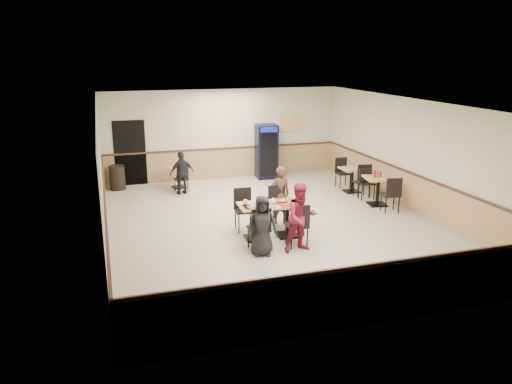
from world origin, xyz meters
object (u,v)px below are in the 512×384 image
object	(u,v)px
side_table_far	(352,176)
diner_man_opposite	(280,195)
side_table_near	(378,187)
diner_woman_left	(262,226)
main_table	(272,215)
diner_woman_right	(301,218)
lone_diner	(182,173)
back_table	(178,174)
trash_bin	(117,178)
pepsi_cooler	(266,151)

from	to	relation	value
side_table_far	diner_man_opposite	bearing A→B (deg)	-146.53
side_table_near	diner_man_opposite	bearing A→B (deg)	-169.01
diner_woman_left	side_table_near	bearing A→B (deg)	39.68
main_table	diner_woman_right	world-z (taller)	diner_woman_right
lone_diner	back_table	size ratio (longest dim) A/B	1.77
diner_woman_left	side_table_far	bearing A→B (deg)	52.61
diner_woman_right	side_table_near	xyz separation A→B (m)	(3.33, 2.46, -0.22)
trash_bin	diner_woman_left	bearing A→B (deg)	-66.66
trash_bin	diner_woman_right	bearing A→B (deg)	-60.48
lone_diner	back_table	world-z (taller)	lone_diner
trash_bin	side_table_near	bearing A→B (deg)	-29.32
side_table_near	trash_bin	bearing A→B (deg)	150.68
trash_bin	lone_diner	bearing A→B (deg)	-30.99
diner_woman_left	lone_diner	distance (m)	5.26
diner_woman_right	lone_diner	size ratio (longest dim) A/B	1.16
main_table	back_table	distance (m)	5.25
main_table	side_table_far	size ratio (longest dim) A/B	2.08
side_table_near	side_table_far	size ratio (longest dim) A/B	1.16
back_table	pepsi_cooler	xyz separation A→B (m)	(3.08, 0.39, 0.46)
diner_man_opposite	lone_diner	world-z (taller)	diner_man_opposite
diner_woman_left	diner_man_opposite	xyz separation A→B (m)	(1.06, 1.81, 0.08)
diner_woman_right	side_table_far	bearing A→B (deg)	43.35
diner_woman_right	back_table	world-z (taller)	diner_woman_right
main_table	pepsi_cooler	size ratio (longest dim) A/B	0.85
diner_woman_left	back_table	size ratio (longest dim) A/B	1.78
diner_woman_left	pepsi_cooler	distance (m)	6.73
main_table	diner_woman_left	size ratio (longest dim) A/B	1.19
lone_diner	back_table	distance (m)	0.80
diner_woman_left	side_table_near	xyz separation A→B (m)	(4.20, 2.42, -0.12)
back_table	pepsi_cooler	bearing A→B (deg)	7.28
diner_man_opposite	main_table	bearing A→B (deg)	56.60
main_table	lone_diner	xyz separation A→B (m)	(-1.39, 4.29, 0.11)
side_table_near	side_table_far	bearing A→B (deg)	91.80
diner_woman_right	pepsi_cooler	bearing A→B (deg)	71.63
pepsi_cooler	back_table	bearing A→B (deg)	-167.23
side_table_near	lone_diner	bearing A→B (deg)	151.31
diner_woman_left	trash_bin	world-z (taller)	diner_woman_left
side_table_near	trash_bin	xyz separation A→B (m)	(-6.93, 3.89, -0.15)
diner_man_opposite	back_table	world-z (taller)	diner_man_opposite
diner_woman_right	side_table_far	xyz separation A→B (m)	(3.29, 3.90, -0.26)
diner_woman_right	diner_man_opposite	size ratio (longest dim) A/B	1.03
diner_woman_right	lone_diner	bearing A→B (deg)	101.83
diner_woman_left	back_table	distance (m)	6.03
diner_woman_left	side_table_far	distance (m)	5.68
diner_man_opposite	trash_bin	size ratio (longest dim) A/B	1.93
diner_woman_left	pepsi_cooler	world-z (taller)	pepsi_cooler
lone_diner	side_table_far	distance (m)	5.20
lone_diner	trash_bin	xyz separation A→B (m)	(-1.86, 1.12, -0.27)
side_table_near	back_table	xyz separation A→B (m)	(-5.06, 3.54, -0.08)
main_table	back_table	bearing A→B (deg)	107.85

